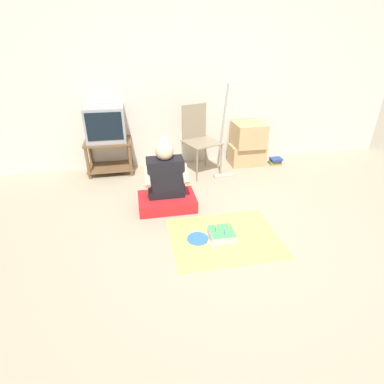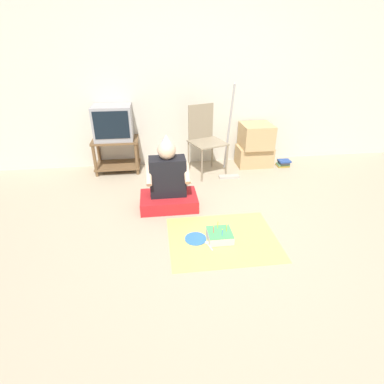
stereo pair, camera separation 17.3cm
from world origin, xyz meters
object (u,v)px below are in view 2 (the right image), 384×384
object	(u,v)px
tv	(113,123)
birthday_cake	(220,235)
book_pile	(283,163)
cardboard_box_stack	(255,145)
dust_mop	(229,150)
folding_chair	(205,135)
person_seated	(168,185)
paper_plate	(196,239)

from	to	relation	value
tv	birthday_cake	bearing A→B (deg)	-58.76
book_pile	tv	bearing A→B (deg)	176.52
cardboard_box_stack	dust_mop	world-z (taller)	dust_mop
folding_chair	book_pile	distance (m)	1.32
folding_chair	person_seated	world-z (taller)	folding_chair
paper_plate	folding_chair	bearing A→B (deg)	77.94
book_pile	birthday_cake	xyz separation A→B (m)	(-1.34, -1.69, 0.00)
folding_chair	cardboard_box_stack	bearing A→B (deg)	9.93
folding_chair	book_pile	world-z (taller)	folding_chair
book_pile	person_seated	size ratio (longest dim) A/B	0.23
birthday_cake	paper_plate	world-z (taller)	birthday_cake
folding_chair	paper_plate	size ratio (longest dim) A/B	4.51
folding_chair	birthday_cake	size ratio (longest dim) A/B	4.01
tv	dust_mop	xyz separation A→B (m)	(1.54, -0.37, -0.34)
person_seated	cardboard_box_stack	bearing A→B (deg)	38.27
dust_mop	book_pile	distance (m)	0.99
folding_chair	birthday_cake	bearing A→B (deg)	-94.05
cardboard_box_stack	person_seated	distance (m)	1.72
tv	paper_plate	world-z (taller)	tv
folding_chair	person_seated	size ratio (longest dim) A/B	1.12
dust_mop	person_seated	bearing A→B (deg)	-139.35
dust_mop	birthday_cake	bearing A→B (deg)	-106.18
dust_mop	paper_plate	size ratio (longest dim) A/B	5.99
folding_chair	paper_plate	xyz separation A→B (m)	(-0.35, -1.62, -0.53)
book_pile	person_seated	bearing A→B (deg)	-151.56
book_pile	cardboard_box_stack	bearing A→B (deg)	167.19
person_seated	paper_plate	size ratio (longest dim) A/B	4.04
paper_plate	tv	bearing A→B (deg)	116.05
cardboard_box_stack	paper_plate	size ratio (longest dim) A/B	3.01
folding_chair	person_seated	xyz separation A→B (m)	(-0.56, -0.93, -0.27)
birthday_cake	person_seated	bearing A→B (deg)	121.78
paper_plate	person_seated	bearing A→B (deg)	107.37
tv	folding_chair	bearing A→B (deg)	-8.70
paper_plate	book_pile	bearing A→B (deg)	46.63
book_pile	birthday_cake	world-z (taller)	birthday_cake
birthday_cake	dust_mop	bearing A→B (deg)	73.82
folding_chair	cardboard_box_stack	world-z (taller)	folding_chair
birthday_cake	tv	bearing A→B (deg)	121.24
folding_chair	birthday_cake	world-z (taller)	folding_chair
paper_plate	birthday_cake	bearing A→B (deg)	-6.77
dust_mop	person_seated	xyz separation A→B (m)	(-0.87, -0.75, -0.10)
folding_chair	dust_mop	bearing A→B (deg)	-29.81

